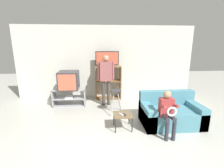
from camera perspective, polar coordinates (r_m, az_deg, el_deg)
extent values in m
plane|color=#ADADA3|center=(3.02, 2.14, -26.77)|extent=(18.00, 18.00, 0.00)
cube|color=beige|center=(5.99, -1.99, 7.58)|extent=(6.40, 0.06, 2.60)
cube|color=#939399|center=(5.60, -14.50, -6.94)|extent=(1.04, 0.46, 0.02)
cube|color=#939399|center=(5.53, -14.65, -4.65)|extent=(1.00, 0.46, 0.02)
cube|color=#939399|center=(5.44, -14.83, -1.74)|extent=(1.04, 0.46, 0.02)
cube|color=#939399|center=(5.63, -19.72, -4.40)|extent=(0.03, 0.46, 0.55)
cube|color=#939399|center=(5.45, -9.45, -4.32)|extent=(0.03, 0.46, 0.55)
cube|color=silver|center=(5.46, -14.77, -4.50)|extent=(0.24, 0.28, 0.05)
cube|color=#2D2D33|center=(5.36, -14.96, 1.29)|extent=(0.61, 0.63, 0.57)
cube|color=#D8593F|center=(5.06, -15.57, 0.49)|extent=(0.53, 0.01, 0.49)
cube|color=brown|center=(5.85, -5.68, 0.41)|extent=(0.03, 0.37, 1.20)
cube|color=brown|center=(5.90, 2.95, 0.58)|extent=(0.03, 0.37, 1.20)
cube|color=brown|center=(6.03, -1.32, -4.91)|extent=(0.85, 0.37, 0.03)
cube|color=brown|center=(5.85, -1.35, 1.07)|extent=(0.85, 0.37, 0.03)
cube|color=brown|center=(5.75, -1.38, 6.17)|extent=(0.85, 0.37, 0.03)
cube|color=#9E7A4C|center=(5.76, -2.92, 2.14)|extent=(0.18, 0.04, 0.22)
cube|color=black|center=(5.72, -1.69, 6.49)|extent=(0.28, 0.20, 0.04)
cube|color=black|center=(5.69, -1.70, 9.05)|extent=(0.81, 0.04, 0.47)
cube|color=#D8593F|center=(5.67, -1.69, 9.03)|extent=(0.76, 0.01, 0.42)
cylinder|color=#99999E|center=(4.57, 0.17, -6.95)|extent=(0.15, 0.19, 0.68)
cylinder|color=#99999E|center=(4.59, 2.82, -6.86)|extent=(0.15, 0.19, 0.68)
cylinder|color=#99999E|center=(4.80, -0.08, -5.91)|extent=(0.15, 0.19, 0.68)
cylinder|color=#99999E|center=(4.82, 2.44, -5.83)|extent=(0.15, 0.19, 0.68)
cylinder|color=#333338|center=(4.59, 1.36, -2.33)|extent=(0.32, 0.32, 0.02)
cube|color=brown|center=(3.87, 3.79, -10.67)|extent=(0.43, 0.43, 0.02)
cylinder|color=black|center=(3.76, 1.22, -14.52)|extent=(0.02, 0.02, 0.35)
cylinder|color=black|center=(3.82, 7.09, -14.19)|extent=(0.02, 0.02, 0.35)
cylinder|color=black|center=(4.10, 0.66, -11.99)|extent=(0.02, 0.02, 0.35)
cylinder|color=black|center=(4.15, 6.00, -11.74)|extent=(0.02, 0.02, 0.35)
cube|color=#232328|center=(3.83, 4.52, -10.67)|extent=(0.05, 0.15, 0.02)
cube|color=silver|center=(3.84, 3.25, -10.58)|extent=(0.10, 0.14, 0.02)
cube|color=teal|center=(4.37, 19.95, -10.69)|extent=(1.43, 0.88, 0.41)
cube|color=teal|center=(4.52, 18.59, -4.44)|extent=(1.43, 0.20, 0.37)
cube|color=teal|center=(4.14, 12.24, -10.65)|extent=(0.22, 0.88, 0.53)
cube|color=teal|center=(4.63, 26.93, -9.21)|extent=(0.22, 0.88, 0.53)
cylinder|color=#3D3833|center=(5.28, -2.98, -3.20)|extent=(0.11, 0.11, 0.82)
cylinder|color=#3D3833|center=(5.29, -1.19, -3.16)|extent=(0.11, 0.11, 0.82)
cube|color=#8C4C4C|center=(5.12, -2.16, 4.51)|extent=(0.38, 0.20, 0.61)
cylinder|color=#8C4C4C|center=(5.11, -4.72, 4.64)|extent=(0.08, 0.08, 0.58)
cylinder|color=#8C4C4C|center=(5.13, 0.39, 4.72)|extent=(0.08, 0.08, 0.58)
sphere|color=#A37A5B|center=(5.06, -2.20, 9.05)|extent=(0.20, 0.20, 0.20)
cylinder|color=#2D2D38|center=(3.67, 18.72, -15.54)|extent=(0.08, 0.08, 0.41)
cylinder|color=#2D2D38|center=(3.73, 20.92, -15.24)|extent=(0.08, 0.08, 0.41)
cylinder|color=#2D2D38|center=(3.68, 18.11, -11.01)|extent=(0.09, 0.30, 0.09)
cylinder|color=#2D2D38|center=(3.74, 20.27, -10.79)|extent=(0.09, 0.30, 0.09)
cube|color=#993333|center=(3.77, 18.48, -7.76)|extent=(0.30, 0.17, 0.41)
cylinder|color=#993333|center=(3.58, 17.37, -7.42)|extent=(0.06, 0.31, 0.14)
cylinder|color=#993333|center=(3.69, 21.29, -7.12)|extent=(0.06, 0.31, 0.14)
sphere|color=#A37A5B|center=(3.68, 18.83, -3.54)|extent=(0.17, 0.17, 0.17)
torus|color=silver|center=(3.52, 20.31, -9.11)|extent=(0.21, 0.04, 0.21)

